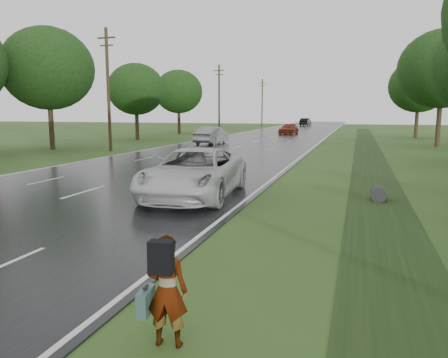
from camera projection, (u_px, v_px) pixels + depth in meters
road at (266, 139)px, 52.90m from camera, size 14.00×180.00×0.04m
edge_stripe_east at (323, 140)px, 50.93m from camera, size 0.12×180.00×0.01m
edge_stripe_west at (214, 137)px, 54.86m from camera, size 0.12×180.00×0.01m
center_line at (266, 138)px, 52.90m from camera, size 0.12×180.00×0.01m
drainage_ditch at (372, 170)px, 24.73m from camera, size 2.20×120.00×0.56m
utility_pole_mid at (108, 88)px, 35.89m from camera, size 1.60×0.26×10.00m
utility_pole_far at (219, 98)px, 64.22m from camera, size 1.60×0.26×10.00m
utility_pole_distant at (262, 102)px, 92.55m from camera, size 1.60×0.26×10.00m
tree_east_d at (443, 69)px, 40.02m from camera, size 8.00×8.00×10.76m
tree_east_f at (419, 86)px, 53.45m from camera, size 7.20×7.20×9.62m
tree_west_c at (48, 69)px, 37.31m from camera, size 7.80×7.80×10.43m
tree_west_d at (136, 89)px, 50.47m from camera, size 6.60×6.60×8.80m
tree_west_f at (179, 92)px, 63.81m from camera, size 7.00×7.00×9.29m
pedestrian at (165, 289)px, 6.14m from camera, size 0.78×0.63×1.63m
white_pickup at (195, 173)px, 16.88m from camera, size 3.54×6.89×1.86m
silver_sedan at (212, 135)px, 43.94m from camera, size 2.18×5.37×1.73m
far_car_red at (289, 129)px, 63.07m from camera, size 2.56×5.22×1.46m
far_car_dark at (305, 122)px, 99.31m from camera, size 2.21×5.30×1.70m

